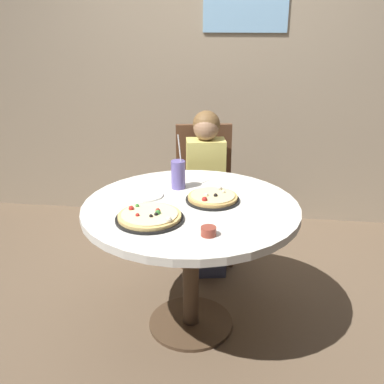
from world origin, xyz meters
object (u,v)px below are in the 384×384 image
soda_cup (178,174)px  plate_small (146,195)px  dining_table (191,224)px  pizza_veggie (150,217)px  diner_child (206,200)px  sauce_bowl (208,231)px  pizza_cheese (213,198)px  chair_wooden (204,184)px

soda_cup → plate_small: bearing=-136.3°
dining_table → pizza_veggie: 0.30m
diner_child → pizza_veggie: (-0.18, -0.92, 0.28)m
diner_child → sauce_bowl: (0.11, -1.05, 0.29)m
diner_child → plate_small: (-0.27, -0.63, 0.27)m
plate_small → pizza_cheese: bearing=-2.9°
dining_table → pizza_veggie: size_ratio=3.41×
chair_wooden → diner_child: (0.03, -0.18, -0.05)m
plate_small → dining_table: bearing=-18.4°
chair_wooden → dining_table: bearing=-88.9°
sauce_bowl → soda_cup: bearing=111.6°
chair_wooden → pizza_cheese: size_ratio=3.34×
chair_wooden → plate_small: chair_wooden is taller
diner_child → sauce_bowl: diner_child is taller
pizza_veggie → plate_small: pizza_veggie is taller
pizza_cheese → sauce_bowl: size_ratio=4.06×
pizza_veggie → diner_child: bearing=78.7°
pizza_cheese → diner_child: bearing=98.2°
soda_cup → sauce_bowl: size_ratio=4.38×
dining_table → pizza_cheese: size_ratio=3.94×
soda_cup → plate_small: soda_cup is taller
diner_child → chair_wooden: bearing=99.8°
pizza_veggie → chair_wooden: bearing=82.1°
plate_small → diner_child: bearing=67.0°
chair_wooden → plate_small: bearing=-106.2°
soda_cup → sauce_bowl: bearing=-68.4°
dining_table → chair_wooden: size_ratio=1.18×
pizza_veggie → sauce_bowl: (0.29, -0.12, 0.00)m
dining_table → soda_cup: soda_cup is taller
diner_child → plate_small: 0.73m
diner_child → soda_cup: 0.61m
pizza_veggie → soda_cup: (0.07, 0.44, 0.06)m
dining_table → pizza_cheese: pizza_cheese is taller
dining_table → sauce_bowl: bearing=-69.9°
chair_wooden → diner_child: size_ratio=0.88×
sauce_bowl → plate_small: (-0.38, 0.42, -0.02)m
dining_table → plate_small: size_ratio=6.23×
pizza_cheese → sauce_bowl: pizza_cheese is taller
plate_small → soda_cup: bearing=43.7°
dining_table → sauce_bowl: size_ratio=16.02×
sauce_bowl → plate_small: 0.56m
soda_cup → sauce_bowl: soda_cup is taller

